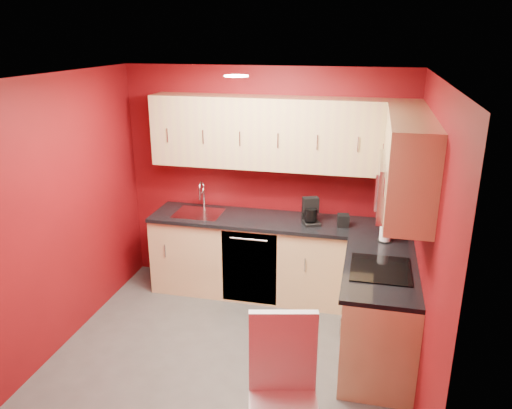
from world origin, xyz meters
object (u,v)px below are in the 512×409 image
at_px(dining_chair, 284,405).
at_px(paper_towel, 386,229).
at_px(microwave, 403,186).
at_px(napkin_holder, 343,220).
at_px(coffee_maker, 312,212).
at_px(sink, 199,210).

bearing_deg(dining_chair, paper_towel, 60.07).
distance_m(microwave, paper_towel, 0.90).
height_order(napkin_holder, dining_chair, dining_chair).
xyz_separation_m(coffee_maker, paper_towel, (0.75, -0.29, -0.01)).
distance_m(microwave, napkin_holder, 1.28).
relative_size(microwave, coffee_maker, 2.76).
distance_m(sink, napkin_holder, 1.60).
bearing_deg(dining_chair, microwave, 50.56).
bearing_deg(sink, dining_chair, -59.77).
xyz_separation_m(microwave, sink, (-2.09, 1.00, -0.72)).
xyz_separation_m(microwave, dining_chair, (-0.69, -1.40, -1.10)).
relative_size(coffee_maker, napkin_holder, 2.19).
height_order(microwave, dining_chair, microwave).
distance_m(sink, dining_chair, 2.81).
bearing_deg(microwave, dining_chair, -116.37).
bearing_deg(napkin_holder, paper_towel, -36.13).
bearing_deg(napkin_holder, sink, 178.35).
bearing_deg(sink, microwave, -25.60).
bearing_deg(coffee_maker, paper_towel, -44.10).
xyz_separation_m(microwave, coffee_maker, (-0.82, 0.94, -0.61)).
height_order(sink, napkin_holder, sink).
bearing_deg(microwave, paper_towel, 96.39).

